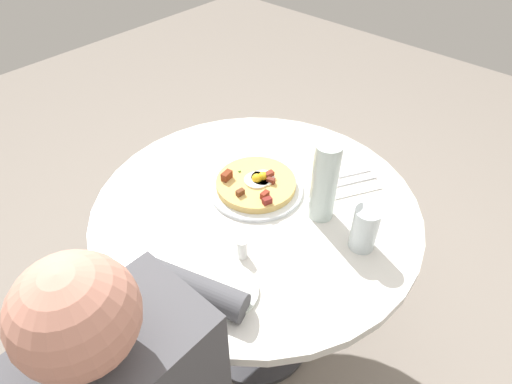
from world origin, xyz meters
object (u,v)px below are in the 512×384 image
(breakfast_pizza, at_px, (256,183))
(dining_table, at_px, (256,244))
(salt_shaker, at_px, (242,249))
(water_glass, at_px, (365,229))
(knife, at_px, (350,182))
(bread_plate, at_px, (226,291))
(fork, at_px, (345,175))
(pizza_plate, at_px, (256,188))
(water_bottle, at_px, (324,182))

(breakfast_pizza, bearing_deg, dining_table, -138.09)
(salt_shaker, bearing_deg, water_glass, -41.59)
(knife, bearing_deg, salt_shaker, 22.98)
(bread_plate, bearing_deg, fork, 2.98)
(pizza_plate, bearing_deg, bread_plate, -148.86)
(pizza_plate, distance_m, fork, 0.28)
(pizza_plate, bearing_deg, water_glass, -87.03)
(knife, relative_size, water_bottle, 0.74)
(water_glass, xyz_separation_m, salt_shaker, (-0.24, 0.21, -0.04))
(dining_table, bearing_deg, knife, -29.97)
(fork, xyz_separation_m, water_bottle, (-0.19, -0.04, 0.11))
(breakfast_pizza, xyz_separation_m, water_bottle, (0.04, -0.21, 0.10))
(bread_plate, height_order, knife, bread_plate)
(dining_table, distance_m, bread_plate, 0.36)
(dining_table, xyz_separation_m, bread_plate, (-0.27, -0.15, 0.17))
(knife, bearing_deg, dining_table, -0.28)
(dining_table, height_order, knife, knife)
(water_glass, bearing_deg, breakfast_pizza, 93.00)
(dining_table, bearing_deg, bread_plate, -151.35)
(dining_table, xyz_separation_m, knife, (0.26, -0.15, 0.18))
(salt_shaker, bearing_deg, water_bottle, -12.96)
(dining_table, xyz_separation_m, breakfast_pizza, (0.05, 0.05, 0.19))
(fork, xyz_separation_m, salt_shaker, (-0.45, 0.02, 0.02))
(water_glass, height_order, water_bottle, water_bottle)
(pizza_plate, bearing_deg, knife, -43.20)
(dining_table, relative_size, salt_shaker, 16.78)
(breakfast_pizza, xyz_separation_m, knife, (0.21, -0.20, -0.02))
(bread_plate, height_order, fork, bread_plate)
(bread_plate, height_order, water_glass, water_glass)
(fork, relative_size, knife, 1.00)
(pizza_plate, xyz_separation_m, fork, (0.23, -0.17, 0.00))
(pizza_plate, xyz_separation_m, water_bottle, (0.04, -0.21, 0.11))
(knife, xyz_separation_m, water_glass, (-0.19, -0.16, 0.06))
(knife, relative_size, water_glass, 1.41)
(water_glass, relative_size, water_bottle, 0.53)
(pizza_plate, height_order, breakfast_pizza, breakfast_pizza)
(water_glass, bearing_deg, fork, 42.06)
(water_bottle, xyz_separation_m, salt_shaker, (-0.26, 0.06, -0.09))
(bread_plate, distance_m, water_bottle, 0.38)
(dining_table, height_order, water_glass, water_glass)
(knife, relative_size, salt_shaker, 3.18)
(knife, distance_m, water_glass, 0.26)
(breakfast_pizza, distance_m, bread_plate, 0.38)
(fork, distance_m, water_glass, 0.29)
(bread_plate, bearing_deg, salt_shaker, 24.09)
(breakfast_pizza, distance_m, salt_shaker, 0.26)
(dining_table, bearing_deg, water_bottle, -59.69)
(pizza_plate, relative_size, bread_plate, 1.80)
(dining_table, distance_m, breakfast_pizza, 0.21)
(water_glass, bearing_deg, water_bottle, 80.87)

